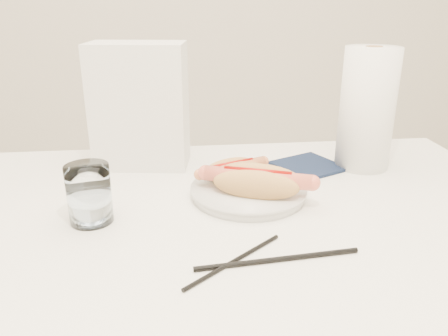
{
  "coord_description": "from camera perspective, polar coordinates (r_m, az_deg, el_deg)",
  "views": [
    {
      "loc": [
        -0.09,
        -0.7,
        1.11
      ],
      "look_at": [
        -0.0,
        0.05,
        0.82
      ],
      "focal_mm": 35.59,
      "sensor_mm": 36.0,
      "label": 1
    }
  ],
  "objects": [
    {
      "name": "hotdog_left",
      "position": [
        0.89,
        1.12,
        -0.33
      ],
      "size": [
        0.15,
        0.1,
        0.04
      ],
      "rotation": [
        0.0,
        0.0,
        0.41
      ],
      "color": "tan",
      "rests_on": "plate"
    },
    {
      "name": "navy_napkin",
      "position": [
        1.03,
        10.78,
        0.26
      ],
      "size": [
        0.17,
        0.17,
        0.01
      ],
      "primitive_type": "cube",
      "rotation": [
        0.0,
        0.0,
        0.44
      ],
      "color": "#101B35",
      "rests_on": "table"
    },
    {
      "name": "plate",
      "position": [
        0.86,
        3.15,
        -3.17
      ],
      "size": [
        0.28,
        0.28,
        0.02
      ],
      "primitive_type": "cylinder",
      "rotation": [
        0.0,
        0.0,
        -0.34
      ],
      "color": "silver",
      "rests_on": "table"
    },
    {
      "name": "table",
      "position": [
        0.83,
        0.5,
        -9.71
      ],
      "size": [
        1.2,
        0.8,
        0.75
      ],
      "color": "white",
      "rests_on": "ground"
    },
    {
      "name": "chopstick_far",
      "position": [
        0.67,
        6.96,
        -11.56
      ],
      "size": [
        0.25,
        0.03,
        0.01
      ],
      "primitive_type": "cylinder",
      "rotation": [
        0.0,
        1.57,
        0.1
      ],
      "color": "black",
      "rests_on": "table"
    },
    {
      "name": "hotdog_right",
      "position": [
        0.83,
        4.3,
        -1.79
      ],
      "size": [
        0.2,
        0.13,
        0.05
      ],
      "rotation": [
        0.0,
        0.0,
        -0.36
      ],
      "color": "tan",
      "rests_on": "plate"
    },
    {
      "name": "paper_towel_roll",
      "position": [
        1.03,
        17.89,
        7.21
      ],
      "size": [
        0.13,
        0.13,
        0.27
      ],
      "primitive_type": "cylinder",
      "rotation": [
        0.0,
        0.0,
        -0.15
      ],
      "color": "white",
      "rests_on": "table"
    },
    {
      "name": "water_glass",
      "position": [
        0.79,
        -16.93,
        -3.21
      ],
      "size": [
        0.07,
        0.07,
        0.1
      ],
      "primitive_type": "cylinder",
      "color": "white",
      "rests_on": "table"
    },
    {
      "name": "chopstick_near",
      "position": [
        0.66,
        1.34,
        -11.82
      ],
      "size": [
        0.16,
        0.13,
        0.01
      ],
      "primitive_type": "cylinder",
      "rotation": [
        0.0,
        1.57,
        0.68
      ],
      "color": "black",
      "rests_on": "table"
    },
    {
      "name": "napkin_box",
      "position": [
        1.01,
        -10.75,
        7.82
      ],
      "size": [
        0.22,
        0.14,
        0.27
      ],
      "primitive_type": "cube",
      "rotation": [
        0.0,
        0.0,
        -0.15
      ],
      "color": "silver",
      "rests_on": "table"
    }
  ]
}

